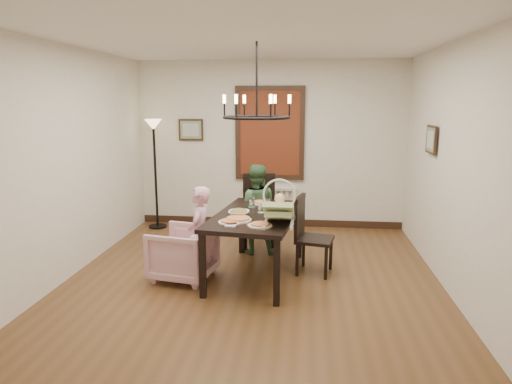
% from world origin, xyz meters
% --- Properties ---
extents(room_shell, '(4.51, 5.00, 2.81)m').
position_xyz_m(room_shell, '(0.00, 0.37, 1.40)').
color(room_shell, brown).
rests_on(room_shell, ground).
extents(dining_table, '(1.16, 1.80, 0.79)m').
position_xyz_m(dining_table, '(0.03, 0.17, 0.70)').
color(dining_table, black).
rests_on(dining_table, room_shell).
extents(chair_far, '(0.53, 0.53, 1.09)m').
position_xyz_m(chair_far, '(-0.05, 1.27, 0.55)').
color(chair_far, black).
rests_on(chair_far, room_shell).
extents(chair_right, '(0.52, 0.52, 0.99)m').
position_xyz_m(chair_right, '(0.75, 0.34, 0.50)').
color(chair_right, black).
rests_on(chair_right, room_shell).
extents(armchair, '(0.82, 0.81, 0.64)m').
position_xyz_m(armchair, '(-0.85, -0.03, 0.32)').
color(armchair, beige).
rests_on(armchair, room_shell).
extents(elderly_woman, '(0.25, 0.36, 0.96)m').
position_xyz_m(elderly_woman, '(-0.62, -0.09, 0.48)').
color(elderly_woman, '#DD9CB0').
rests_on(elderly_woman, room_shell).
extents(seated_man, '(0.55, 0.45, 1.06)m').
position_xyz_m(seated_man, '(-0.08, 1.04, 0.53)').
color(seated_man, '#3C623A').
rests_on(seated_man, room_shell).
extents(baby_bouncer, '(0.39, 0.54, 0.35)m').
position_xyz_m(baby_bouncer, '(0.33, -0.29, 0.97)').
color(baby_bouncer, beige).
rests_on(baby_bouncer, dining_table).
extents(salad_bowl, '(0.30, 0.30, 0.07)m').
position_xyz_m(salad_bowl, '(-0.17, 0.04, 0.83)').
color(salad_bowl, white).
rests_on(salad_bowl, dining_table).
extents(pizza_platter, '(0.30, 0.30, 0.04)m').
position_xyz_m(pizza_platter, '(-0.14, -0.18, 0.81)').
color(pizza_platter, tan).
rests_on(pizza_platter, dining_table).
extents(drinking_glass, '(0.07, 0.07, 0.14)m').
position_xyz_m(drinking_glass, '(0.13, 0.32, 0.86)').
color(drinking_glass, silver).
rests_on(drinking_glass, dining_table).
extents(window_blinds, '(1.00, 0.03, 1.40)m').
position_xyz_m(window_blinds, '(0.00, 2.46, 1.60)').
color(window_blinds, maroon).
rests_on(window_blinds, room_shell).
extents(radiator, '(0.92, 0.12, 0.62)m').
position_xyz_m(radiator, '(0.00, 2.48, 0.35)').
color(radiator, silver).
rests_on(radiator, room_shell).
extents(picture_back, '(0.42, 0.03, 0.36)m').
position_xyz_m(picture_back, '(-1.35, 2.47, 1.65)').
color(picture_back, black).
rests_on(picture_back, room_shell).
extents(picture_right, '(0.03, 0.42, 0.36)m').
position_xyz_m(picture_right, '(2.21, 0.90, 1.65)').
color(picture_right, black).
rests_on(picture_right, room_shell).
extents(floor_lamp, '(0.30, 0.30, 1.80)m').
position_xyz_m(floor_lamp, '(-1.90, 2.15, 0.90)').
color(floor_lamp, black).
rests_on(floor_lamp, room_shell).
extents(chandelier, '(0.80, 0.80, 0.04)m').
position_xyz_m(chandelier, '(0.03, 0.17, 1.95)').
color(chandelier, black).
rests_on(chandelier, room_shell).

